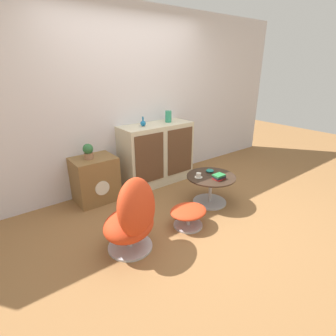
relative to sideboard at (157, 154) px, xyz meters
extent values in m
plane|color=olive|center=(-0.29, -1.18, -0.48)|extent=(12.00, 12.00, 0.00)
cube|color=silver|center=(-0.29, 0.27, 0.82)|extent=(6.40, 0.06, 2.60)
cube|color=beige|center=(0.00, 0.00, 0.00)|extent=(1.15, 0.47, 0.95)
cube|color=brown|center=(-0.29, -0.24, 0.05)|extent=(0.48, 0.01, 0.72)
cube|color=brown|center=(0.29, -0.24, 0.05)|extent=(0.48, 0.01, 0.72)
cube|color=brown|center=(-1.04, 0.01, -0.16)|extent=(0.57, 0.45, 0.63)
cylinder|color=beige|center=(-1.04, -0.21, -0.21)|extent=(0.20, 0.01, 0.20)
cylinder|color=#B7B7BC|center=(-1.20, -1.20, -0.46)|extent=(0.46, 0.46, 0.02)
cylinder|color=#B7B7BC|center=(-1.20, -1.20, -0.39)|extent=(0.06, 0.06, 0.12)
ellipsoid|color=red|center=(-1.20, -1.20, -0.19)|extent=(0.74, 0.71, 0.27)
ellipsoid|color=red|center=(-1.15, -1.29, 0.03)|extent=(0.68, 0.60, 0.62)
cylinder|color=#B7B7BC|center=(-0.45, -1.27, -0.47)|extent=(0.35, 0.35, 0.02)
cylinder|color=#B7B7BC|center=(-0.45, -1.27, -0.39)|extent=(0.04, 0.04, 0.13)
ellipsoid|color=red|center=(-0.45, -1.27, -0.28)|extent=(0.45, 0.39, 0.09)
cylinder|color=#B7B7BC|center=(0.17, -1.03, -0.47)|extent=(0.46, 0.46, 0.02)
cylinder|color=#B7B7BC|center=(0.17, -1.03, -0.28)|extent=(0.04, 0.04, 0.36)
cylinder|color=#332319|center=(0.17, -1.03, -0.08)|extent=(0.66, 0.66, 0.02)
ellipsoid|color=#196699|center=(-0.23, 0.00, 0.52)|extent=(0.08, 0.08, 0.08)
cylinder|color=#196699|center=(-0.23, 0.00, 0.58)|extent=(0.02, 0.02, 0.06)
cylinder|color=#2D8E6B|center=(0.24, 0.00, 0.56)|extent=(0.10, 0.10, 0.18)
cylinder|color=#996B4C|center=(-1.09, 0.01, 0.19)|extent=(0.12, 0.12, 0.08)
sphere|color=#2D6638|center=(-1.09, 0.01, 0.29)|extent=(0.14, 0.14, 0.14)
cylinder|color=silver|center=(0.00, -0.96, -0.07)|extent=(0.11, 0.11, 0.01)
cylinder|color=silver|center=(0.00, -0.96, -0.04)|extent=(0.07, 0.07, 0.06)
cube|color=red|center=(0.17, -1.16, -0.07)|extent=(0.15, 0.12, 0.02)
cube|color=black|center=(0.17, -1.17, -0.04)|extent=(0.16, 0.13, 0.03)
cube|color=#237038|center=(0.17, -1.16, -0.02)|extent=(0.15, 0.11, 0.02)
ellipsoid|color=#1E7A70|center=(0.26, -0.91, -0.06)|extent=(0.11, 0.11, 0.04)
camera|label=1|loc=(-2.27, -3.23, 1.32)|focal=28.00mm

